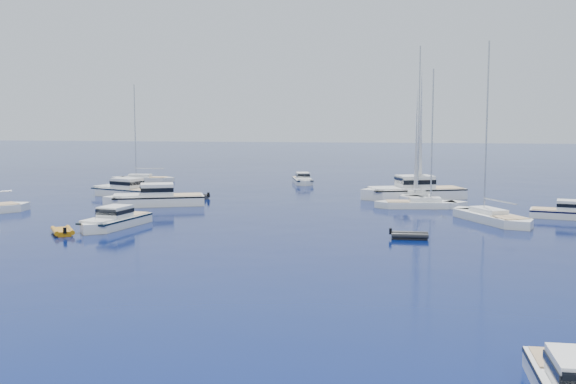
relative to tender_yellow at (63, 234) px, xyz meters
name	(u,v)px	position (x,y,z in m)	size (l,w,h in m)	color
ground	(233,296)	(17.19, -16.10, 0.00)	(400.00, 400.00, 0.00)	#081750
motor_cruiser_left	(114,227)	(2.67, 3.66, 0.00)	(2.59, 8.46, 2.22)	white
motor_cruiser_centre	(155,205)	(1.26, 17.57, 0.00)	(3.30, 10.77, 2.83)	white
motor_cruiser_far_r	(573,219)	(40.83, 14.32, 0.00)	(2.43, 7.93, 2.08)	silver
motor_cruiser_far_l	(126,196)	(-4.71, 24.84, 0.00)	(3.07, 10.03, 2.63)	silver
motor_cruiser_distant	(413,199)	(27.22, 27.29, 0.00)	(3.78, 12.36, 3.24)	white
motor_cruiser_horizon	(303,184)	(13.15, 42.23, 0.00)	(2.22, 7.26, 1.91)	silver
sailboat_mid_r	(491,222)	(33.45, 11.38, 0.00)	(2.83, 10.87, 15.97)	white
sailboat_centre	(421,208)	(27.83, 19.74, 0.00)	(2.49, 9.58, 14.08)	silver
sailboat_sails_r	(418,199)	(27.83, 26.83, 0.00)	(3.00, 11.52, 16.94)	white
sailboat_far_l	(143,182)	(-9.00, 41.78, 0.00)	(2.43, 9.35, 13.74)	silver
tender_yellow	(63,234)	(0.00, 0.00, 0.00)	(1.77, 3.12, 0.95)	#C0770B
tender_grey_near	(410,239)	(26.37, 1.99, 0.00)	(1.64, 2.84, 0.95)	black
tender_grey_far	(192,199)	(3.40, 23.58, 0.00)	(2.03, 3.70, 0.95)	black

